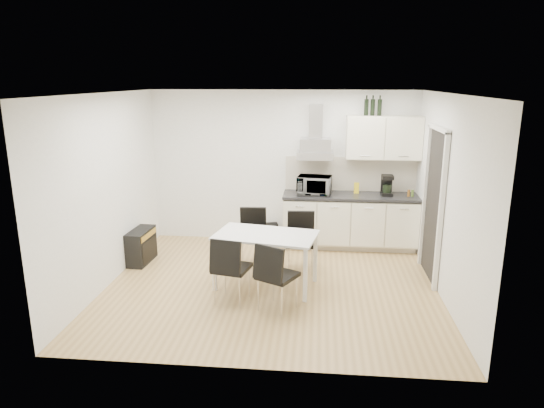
# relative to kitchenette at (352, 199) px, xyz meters

# --- Properties ---
(ground) EXTENTS (4.50, 4.50, 0.00)m
(ground) POSITION_rel_kitchenette_xyz_m (-1.18, -1.73, -0.83)
(ground) COLOR tan
(ground) RESTS_ON ground
(wall_back) EXTENTS (4.50, 0.10, 2.60)m
(wall_back) POSITION_rel_kitchenette_xyz_m (-1.18, 0.27, 0.47)
(wall_back) COLOR white
(wall_back) RESTS_ON ground
(wall_front) EXTENTS (4.50, 0.10, 2.60)m
(wall_front) POSITION_rel_kitchenette_xyz_m (-1.18, -3.73, 0.47)
(wall_front) COLOR white
(wall_front) RESTS_ON ground
(wall_left) EXTENTS (0.10, 4.00, 2.60)m
(wall_left) POSITION_rel_kitchenette_xyz_m (-3.43, -1.73, 0.47)
(wall_left) COLOR white
(wall_left) RESTS_ON ground
(wall_right) EXTENTS (0.10, 4.00, 2.60)m
(wall_right) POSITION_rel_kitchenette_xyz_m (1.07, -1.73, 0.47)
(wall_right) COLOR white
(wall_right) RESTS_ON ground
(ceiling) EXTENTS (4.50, 4.50, 0.00)m
(ceiling) POSITION_rel_kitchenette_xyz_m (-1.18, -1.73, 1.77)
(ceiling) COLOR white
(ceiling) RESTS_ON wall_back
(doorway) EXTENTS (0.08, 1.04, 2.10)m
(doorway) POSITION_rel_kitchenette_xyz_m (1.03, -1.18, 0.22)
(doorway) COLOR white
(doorway) RESTS_ON ground
(kitchenette) EXTENTS (2.22, 0.64, 2.52)m
(kitchenette) POSITION_rel_kitchenette_xyz_m (0.00, 0.00, 0.00)
(kitchenette) COLOR beige
(kitchenette) RESTS_ON ground
(dining_table) EXTENTS (1.46, 1.00, 0.75)m
(dining_table) POSITION_rel_kitchenette_xyz_m (-1.26, -1.75, -0.17)
(dining_table) COLOR white
(dining_table) RESTS_ON ground
(chair_far_left) EXTENTS (0.47, 0.53, 0.88)m
(chair_far_left) POSITION_rel_kitchenette_xyz_m (-1.54, -1.03, -0.39)
(chair_far_left) COLOR black
(chair_far_left) RESTS_ON ground
(chair_far_right) EXTENTS (0.46, 0.52, 0.88)m
(chair_far_right) POSITION_rel_kitchenette_xyz_m (-0.81, -1.18, -0.39)
(chair_far_right) COLOR black
(chair_far_right) RESTS_ON ground
(chair_near_left) EXTENTS (0.54, 0.58, 0.88)m
(chair_near_left) POSITION_rel_kitchenette_xyz_m (-1.64, -2.25, -0.39)
(chair_near_left) COLOR black
(chair_near_left) RESTS_ON ground
(chair_near_right) EXTENTS (0.62, 0.65, 0.88)m
(chair_near_right) POSITION_rel_kitchenette_xyz_m (-1.04, -2.44, -0.39)
(chair_near_right) COLOR black
(chair_near_right) RESTS_ON ground
(guitar_amp) EXTENTS (0.30, 0.64, 0.52)m
(guitar_amp) POSITION_rel_kitchenette_xyz_m (-3.28, -1.04, -0.57)
(guitar_amp) COLOR black
(guitar_amp) RESTS_ON ground
(floor_speaker) EXTENTS (0.23, 0.21, 0.32)m
(floor_speaker) POSITION_rel_kitchenette_xyz_m (-1.36, 0.17, -0.67)
(floor_speaker) COLOR black
(floor_speaker) RESTS_ON ground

